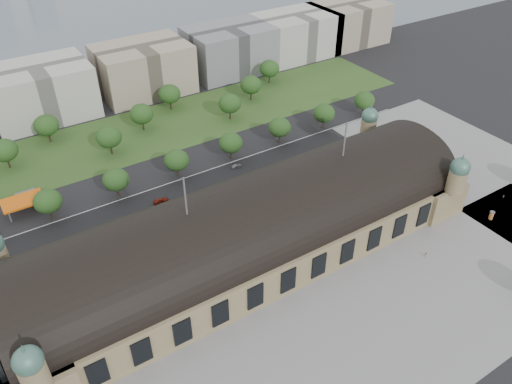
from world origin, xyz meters
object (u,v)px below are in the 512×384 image
traffic_car_4 (240,188)px  parked_car_6 (170,237)px  pedestrian_2 (504,196)px  parked_car_3 (85,265)px  parked_car_1 (7,291)px  parked_car_2 (73,275)px  parked_car_0 (58,272)px  pedestrian_0 (426,255)px  parked_car_4 (146,238)px  bus_east (223,193)px  parked_car_5 (70,267)px  traffic_car_2 (65,249)px  bus_west (170,219)px  advertising_column (491,215)px  traffic_car_3 (161,201)px  petrol_station (25,199)px  bus_mid (215,201)px  traffic_car_5 (237,166)px

traffic_car_4 → parked_car_6: bearing=-69.1°
pedestrian_2 → parked_car_3: bearing=59.5°
parked_car_1 → parked_car_2: bearing=54.4°
parked_car_0 → pedestrian_0: (99.96, -55.39, 0.19)m
parked_car_4 → parked_car_6: size_ratio=1.04×
traffic_car_4 → bus_east: 7.35m
pedestrian_0 → traffic_car_4: bearing=122.7°
parked_car_4 → parked_car_5: parked_car_4 is taller
parked_car_2 → parked_car_4: (25.19, 3.83, 0.02)m
traffic_car_2 → bus_west: (34.24, -5.56, 0.79)m
parked_car_5 → parked_car_6: (31.81, -4.00, -0.12)m
pedestrian_0 → advertising_column: bearing=8.2°
traffic_car_3 → parked_car_3: size_ratio=1.18×
pedestrian_0 → petrol_station: bearing=143.0°
traffic_car_2 → bus_mid: bearing=76.5°
advertising_column → pedestrian_0: (-33.56, -0.93, -0.82)m
parked_car_6 → pedestrian_2: (112.44, -45.22, 0.12)m
bus_east → pedestrian_2: size_ratio=6.68×
parked_car_1 → parked_car_6: 50.42m
traffic_car_4 → traffic_car_5: size_ratio=1.06×
parked_car_3 → petrol_station: bearing=165.9°
traffic_car_2 → bus_west: bus_west is taller
traffic_car_3 → traffic_car_4: (28.09, -8.73, -0.07)m
bus_west → parked_car_5: bearing=99.6°
pedestrian_0 → parked_car_2: bearing=158.6°
traffic_car_4 → parked_car_2: 66.68m
bus_west → bus_east: size_ratio=0.99×
petrol_station → traffic_car_4: bearing=-25.3°
traffic_car_5 → parked_car_2: (-72.63, -25.05, 0.12)m
parked_car_2 → pedestrian_2: pedestrian_2 is taller
bus_east → advertising_column: advertising_column is taller
parked_car_2 → traffic_car_4: bearing=70.4°
parked_car_0 → parked_car_4: size_ratio=0.81×
petrol_station → bus_mid: bearing=-32.4°
bus_east → traffic_car_3: bearing=71.5°
traffic_car_4 → parked_car_4: (-40.51, -7.54, 0.08)m
parked_car_5 → pedestrian_0: pedestrian_0 is taller
traffic_car_3 → bus_mid: 19.87m
parked_car_2 → parked_car_3: size_ratio=1.17×
traffic_car_4 → parked_car_1: 84.21m
parked_car_3 → parked_car_6: parked_car_3 is taller
traffic_car_4 → advertising_column: size_ratio=1.35×
traffic_car_2 → parked_car_0: (-4.61, -9.29, -0.04)m
traffic_car_2 → traffic_car_5: size_ratio=1.23×
parked_car_4 → advertising_column: advertising_column is taller
parked_car_1 → parked_car_3: (22.44, -1.72, 0.16)m
parked_car_3 → advertising_column: (125.83, -52.75, 0.86)m
parked_car_4 → parked_car_6: (6.89, -3.83, -0.13)m
traffic_car_2 → traffic_car_4: bearing=80.6°
traffic_car_2 → parked_car_1: bearing=-72.0°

